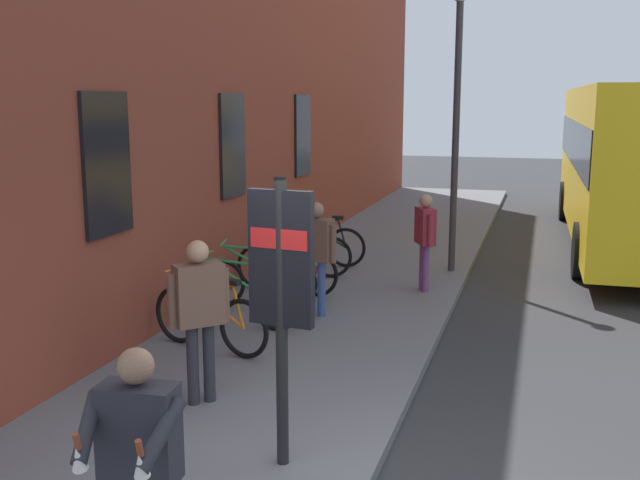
{
  "coord_description": "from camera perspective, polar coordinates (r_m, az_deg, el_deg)",
  "views": [
    {
      "loc": [
        -5.28,
        -1.21,
        3.12
      ],
      "look_at": [
        3.15,
        1.34,
        1.45
      ],
      "focal_mm": 41.91,
      "sensor_mm": 36.0,
      "label": 1
    }
  ],
  "objects": [
    {
      "name": "street_lamp",
      "position": [
        13.12,
        10.4,
        10.13
      ],
      "size": [
        0.28,
        0.28,
        4.85
      ],
      "color": "#333338",
      "rests_on": "sidewalk_pavement"
    },
    {
      "name": "station_facade",
      "position": [
        15.19,
        -2.59,
        16.24
      ],
      "size": [
        22.0,
        0.65,
        9.16
      ],
      "color": "brown",
      "rests_on": "ground"
    },
    {
      "name": "transit_info_sign",
      "position": [
        5.97,
        -2.98,
        -2.84
      ],
      "size": [
        0.15,
        0.56,
        2.4
      ],
      "color": "black",
      "rests_on": "sidewalk_pavement"
    },
    {
      "name": "bicycle_beside_lamp",
      "position": [
        11.67,
        -2.56,
        -2.19
      ],
      "size": [
        0.48,
        1.76,
        0.97
      ],
      "color": "black",
      "rests_on": "sidewalk_pavement"
    },
    {
      "name": "tourist_with_hotdogs",
      "position": [
        4.63,
        -13.73,
        -15.29
      ],
      "size": [
        0.57,
        0.62,
        1.6
      ],
      "color": "#4C724C",
      "rests_on": "sidewalk_pavement"
    },
    {
      "name": "bicycle_nearest_sign",
      "position": [
        9.12,
        -8.4,
        -6.0
      ],
      "size": [
        0.64,
        1.72,
        0.97
      ],
      "color": "black",
      "rests_on": "sidewalk_pavement"
    },
    {
      "name": "bicycle_by_door",
      "position": [
        13.56,
        -0.13,
        -0.35
      ],
      "size": [
        0.48,
        1.77,
        0.97
      ],
      "color": "black",
      "rests_on": "sidewalk_pavement"
    },
    {
      "name": "pedestrian_crossing_street",
      "position": [
        7.43,
        -9.21,
        -4.92
      ],
      "size": [
        0.5,
        0.5,
        1.66
      ],
      "color": "#26262D",
      "rests_on": "sidewalk_pavement"
    },
    {
      "name": "sidewalk_pavement",
      "position": [
        13.94,
        4.18,
        -1.96
      ],
      "size": [
        24.0,
        3.5,
        0.12
      ],
      "primitive_type": "cube",
      "color": "slate",
      "rests_on": "ground"
    },
    {
      "name": "ground",
      "position": [
        11.7,
        15.26,
        -5.1
      ],
      "size": [
        60.0,
        60.0,
        0.0
      ],
      "primitive_type": "plane",
      "color": "#2D2D30"
    },
    {
      "name": "bicycle_far_end",
      "position": [
        10.87,
        -4.82,
        -3.18
      ],
      "size": [
        0.59,
        1.73,
        0.97
      ],
      "color": "black",
      "rests_on": "sidewalk_pavement"
    },
    {
      "name": "pedestrian_by_facade",
      "position": [
        10.32,
        -0.29,
        -0.54
      ],
      "size": [
        0.31,
        0.6,
        1.6
      ],
      "color": "#334C8C",
      "rests_on": "sidewalk_pavement"
    },
    {
      "name": "bicycle_mid_rack",
      "position": [
        9.97,
        -6.19,
        -4.5
      ],
      "size": [
        0.48,
        1.77,
        0.97
      ],
      "color": "black",
      "rests_on": "sidewalk_pavement"
    },
    {
      "name": "city_bus",
      "position": [
        17.11,
        22.94,
        5.88
      ],
      "size": [
        10.55,
        2.81,
        3.35
      ],
      "color": "yellow",
      "rests_on": "ground"
    },
    {
      "name": "pedestrian_near_bus",
      "position": [
        11.81,
        8.03,
        0.58
      ],
      "size": [
        0.53,
        0.4,
        1.54
      ],
      "color": "#723F72",
      "rests_on": "sidewalk_pavement"
    },
    {
      "name": "bicycle_under_window",
      "position": [
        12.68,
        -1.49,
        -1.13
      ],
      "size": [
        0.56,
        1.74,
        0.97
      ],
      "color": "black",
      "rests_on": "sidewalk_pavement"
    }
  ]
}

